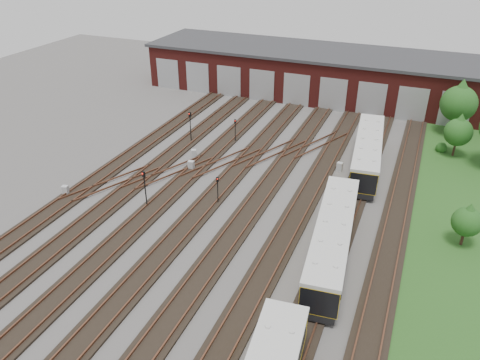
% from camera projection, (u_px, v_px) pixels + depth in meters
% --- Properties ---
extents(ground, '(120.00, 120.00, 0.00)m').
position_uv_depth(ground, '(195.00, 249.00, 36.41)').
color(ground, '#423F3D').
rests_on(ground, ground).
extents(track_network, '(30.40, 70.00, 0.33)m').
position_uv_depth(track_network, '(197.00, 243.00, 36.88)').
color(track_network, black).
rests_on(track_network, ground).
extents(maintenance_shed, '(51.00, 12.50, 6.35)m').
position_uv_depth(maintenance_shed, '(322.00, 73.00, 67.12)').
color(maintenance_shed, '#591916').
rests_on(maintenance_shed, ground).
extents(grass_verge, '(8.00, 55.00, 0.05)m').
position_uv_depth(grass_verge, '(459.00, 233.00, 38.12)').
color(grass_verge, '#214A18').
rests_on(grass_verge, ground).
extents(metro_train, '(3.94, 46.27, 2.91)m').
position_uv_depth(metro_train, '(332.00, 239.00, 34.46)').
color(metro_train, black).
rests_on(metro_train, ground).
extents(signal_mast_0, '(0.31, 0.30, 3.59)m').
position_uv_depth(signal_mast_0, '(145.00, 185.00, 40.56)').
color(signal_mast_0, black).
rests_on(signal_mast_0, ground).
extents(signal_mast_1, '(0.30, 0.28, 3.62)m').
position_uv_depth(signal_mast_1, '(190.00, 123.00, 52.83)').
color(signal_mast_1, black).
rests_on(signal_mast_1, ground).
extents(signal_mast_2, '(0.26, 0.25, 2.82)m').
position_uv_depth(signal_mast_2, '(235.00, 128.00, 52.94)').
color(signal_mast_2, black).
rests_on(signal_mast_2, ground).
extents(signal_mast_3, '(0.25, 0.24, 2.72)m').
position_uv_depth(signal_mast_3, '(218.00, 187.00, 41.33)').
color(signal_mast_3, black).
rests_on(signal_mast_3, ground).
extents(relay_cabinet_0, '(0.65, 0.58, 0.92)m').
position_uv_depth(relay_cabinet_0, '(65.00, 190.00, 43.35)').
color(relay_cabinet_0, '#ADB0B2').
rests_on(relay_cabinet_0, ground).
extents(relay_cabinet_1, '(0.65, 0.61, 0.86)m').
position_uv_depth(relay_cabinet_1, '(194.00, 153.00, 50.29)').
color(relay_cabinet_1, '#ADB0B2').
rests_on(relay_cabinet_1, ground).
extents(relay_cabinet_2, '(0.59, 0.50, 0.97)m').
position_uv_depth(relay_cabinet_2, '(191.00, 165.00, 47.71)').
color(relay_cabinet_2, '#ADB0B2').
rests_on(relay_cabinet_2, ground).
extents(relay_cabinet_3, '(0.61, 0.53, 0.93)m').
position_uv_depth(relay_cabinet_3, '(340.00, 167.00, 47.47)').
color(relay_cabinet_3, '#ADB0B2').
rests_on(relay_cabinet_3, ground).
extents(relay_cabinet_4, '(0.68, 0.62, 0.96)m').
position_uv_depth(relay_cabinet_4, '(354.00, 168.00, 47.24)').
color(relay_cabinet_4, '#ADB0B2').
rests_on(relay_cabinet_4, ground).
extents(tree_0, '(4.12, 4.12, 6.83)m').
position_uv_depth(tree_0, '(460.00, 100.00, 53.59)').
color(tree_0, '#331F17').
rests_on(tree_0, ground).
extents(tree_1, '(2.94, 2.94, 4.87)m').
position_uv_depth(tree_1, '(459.00, 129.00, 49.22)').
color(tree_1, '#331F17').
rests_on(tree_1, ground).
extents(tree_3, '(2.31, 2.31, 3.83)m').
position_uv_depth(tree_3, '(468.00, 219.00, 35.64)').
color(tree_3, '#331F17').
rests_on(tree_3, ground).
extents(bush_1, '(1.21, 1.21, 1.21)m').
position_uv_depth(bush_1, '(442.00, 146.00, 51.42)').
color(bush_1, '#1B4112').
rests_on(bush_1, ground).
extents(bush_2, '(1.40, 1.40, 1.40)m').
position_uv_depth(bush_2, '(456.00, 135.00, 53.96)').
color(bush_2, '#1B4112').
rests_on(bush_2, ground).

